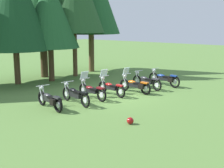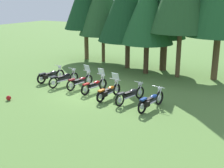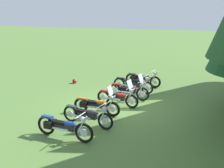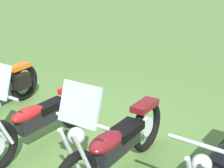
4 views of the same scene
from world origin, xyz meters
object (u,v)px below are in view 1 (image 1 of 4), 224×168
at_px(motorcycle_3, 111,87).
at_px(motorcycle_6, 164,79).
at_px(motorcycle_4, 135,85).
at_px(motorcycle_5, 146,81).
at_px(pine_tree_3, 49,12).
at_px(motorcycle_0, 50,100).
at_px(motorcycle_2, 92,90).
at_px(pine_tree_2, 13,4).
at_px(motorcycle_1, 75,95).
at_px(dropped_helmet, 130,121).

xyz_separation_m(motorcycle_3, motorcycle_6, (3.98, -1.01, 0.02)).
height_order(motorcycle_4, motorcycle_5, motorcycle_4).
bearing_deg(motorcycle_3, pine_tree_3, 3.29).
xyz_separation_m(motorcycle_0, motorcycle_2, (2.57, -0.21, 0.02)).
relative_size(motorcycle_0, motorcycle_6, 0.93).
distance_m(motorcycle_3, pine_tree_2, 8.12).
height_order(motorcycle_1, motorcycle_5, motorcycle_1).
bearing_deg(motorcycle_0, motorcycle_3, -84.56).
bearing_deg(pine_tree_2, motorcycle_4, -70.97).
distance_m(motorcycle_3, motorcycle_4, 1.48).
distance_m(motorcycle_0, motorcycle_4, 5.25).
height_order(motorcycle_1, motorcycle_4, motorcycle_4).
bearing_deg(dropped_helmet, pine_tree_2, 78.34).
height_order(motorcycle_4, dropped_helmet, motorcycle_4).
bearing_deg(motorcycle_6, motorcycle_0, 88.39).
distance_m(motorcycle_4, pine_tree_3, 7.55).
relative_size(motorcycle_4, motorcycle_6, 0.94).
distance_m(motorcycle_6, dropped_helmet, 7.73).
bearing_deg(motorcycle_4, pine_tree_2, 24.59).
bearing_deg(pine_tree_2, motorcycle_5, -62.04).
relative_size(motorcycle_2, motorcycle_5, 0.95).
relative_size(motorcycle_0, motorcycle_1, 0.94).
bearing_deg(motorcycle_4, motorcycle_6, -92.04).
height_order(motorcycle_2, motorcycle_4, motorcycle_2).
bearing_deg(motorcycle_6, motorcycle_3, 84.97).
relative_size(motorcycle_1, motorcycle_2, 1.06).
distance_m(motorcycle_6, pine_tree_3, 8.44).
bearing_deg(dropped_helmet, motorcycle_0, 97.01).
xyz_separation_m(motorcycle_0, pine_tree_2, (2.61, 6.16, 4.53)).
height_order(motorcycle_2, pine_tree_2, pine_tree_2).
xyz_separation_m(motorcycle_6, pine_tree_2, (-5.17, 7.65, 4.50)).
distance_m(motorcycle_0, pine_tree_3, 8.05).
distance_m(motorcycle_4, pine_tree_2, 8.94).
bearing_deg(pine_tree_3, motorcycle_5, -73.71).
bearing_deg(motorcycle_5, motorcycle_0, 94.61).
bearing_deg(motorcycle_1, motorcycle_5, -85.83).
xyz_separation_m(motorcycle_2, motorcycle_4, (2.56, -0.92, -0.01)).
xyz_separation_m(motorcycle_1, pine_tree_2, (1.27, 6.41, 4.50)).
relative_size(motorcycle_2, motorcycle_6, 0.93).
xyz_separation_m(motorcycle_1, motorcycle_6, (6.43, -1.23, -0.00)).
bearing_deg(motorcycle_3, pine_tree_2, 21.48).
relative_size(motorcycle_0, motorcycle_3, 1.02).
height_order(motorcycle_1, pine_tree_3, pine_tree_3).
bearing_deg(motorcycle_3, motorcycle_5, -90.73).
xyz_separation_m(motorcycle_5, pine_tree_2, (-3.82, 7.20, 4.51)).
distance_m(motorcycle_1, pine_tree_2, 7.93).
bearing_deg(motorcycle_1, motorcycle_4, -90.12).
xyz_separation_m(motorcycle_5, dropped_helmet, (-5.93, -3.02, -0.31)).
distance_m(motorcycle_1, pine_tree_3, 7.53).
height_order(motorcycle_0, pine_tree_2, pine_tree_2).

